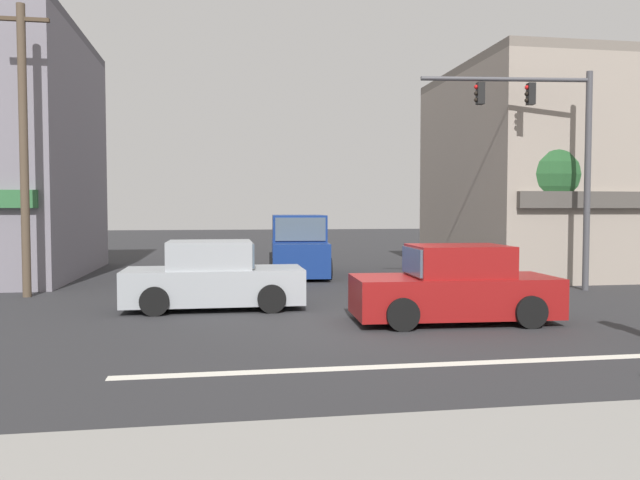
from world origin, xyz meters
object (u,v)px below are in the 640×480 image
at_px(street_tree, 538,177).
at_px(sedan_crossing_rightbound, 213,278).
at_px(utility_pole_far_right, 528,163).
at_px(traffic_light_mast, 554,143).
at_px(utility_pole_near_left, 24,146).
at_px(van_crossing_leftbound, 298,247).
at_px(sedan_approaching_near, 454,287).

relative_size(street_tree, sedan_crossing_rightbound, 1.16).
xyz_separation_m(utility_pole_far_right, traffic_light_mast, (-1.31, -3.97, 0.26)).
bearing_deg(utility_pole_far_right, sedan_crossing_rightbound, -152.25).
bearing_deg(sedan_crossing_rightbound, street_tree, 20.45).
distance_m(utility_pole_near_left, van_crossing_leftbound, 9.38).
bearing_deg(sedan_crossing_rightbound, traffic_light_mast, 10.28).
height_order(traffic_light_mast, van_crossing_leftbound, traffic_light_mast).
xyz_separation_m(utility_pole_near_left, sedan_crossing_rightbound, (4.88, -2.75, -3.25)).
bearing_deg(van_crossing_leftbound, traffic_light_mast, -38.93).
relative_size(utility_pole_far_right, sedan_approaching_near, 1.80).
height_order(street_tree, sedan_approaching_near, street_tree).
relative_size(utility_pole_near_left, van_crossing_leftbound, 1.61).
bearing_deg(utility_pole_far_right, van_crossing_leftbound, 170.22).
bearing_deg(sedan_crossing_rightbound, van_crossing_leftbound, 67.62).
height_order(utility_pole_near_left, traffic_light_mast, utility_pole_near_left).
height_order(utility_pole_near_left, sedan_approaching_near, utility_pole_near_left).
xyz_separation_m(street_tree, van_crossing_leftbound, (-7.26, 3.27, -2.34)).
height_order(van_crossing_leftbound, sedan_approaching_near, van_crossing_leftbound).
distance_m(utility_pole_near_left, sedan_crossing_rightbound, 6.48).
xyz_separation_m(street_tree, sedan_approaching_near, (-5.28, -6.36, -2.64)).
bearing_deg(utility_pole_far_right, street_tree, -109.04).
distance_m(sedan_crossing_rightbound, van_crossing_leftbound, 7.64).
xyz_separation_m(sedan_crossing_rightbound, van_crossing_leftbound, (2.91, 7.06, 0.29)).
bearing_deg(utility_pole_far_right, sedan_approaching_near, -125.71).
xyz_separation_m(sedan_crossing_rightbound, sedan_approaching_near, (4.89, -2.57, 0.00)).
bearing_deg(van_crossing_leftbound, utility_pole_near_left, -151.04).
height_order(street_tree, utility_pole_near_left, utility_pole_near_left).
xyz_separation_m(traffic_light_mast, van_crossing_leftbound, (-6.61, 5.34, -3.17)).
xyz_separation_m(street_tree, utility_pole_near_left, (-15.05, -1.04, 0.62)).
xyz_separation_m(utility_pole_far_right, van_crossing_leftbound, (-7.92, 1.37, -2.91)).
bearing_deg(sedan_approaching_near, street_tree, 50.28).
height_order(utility_pole_near_left, sedan_crossing_rightbound, utility_pole_near_left).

